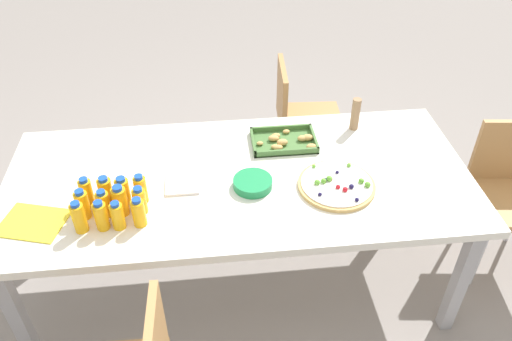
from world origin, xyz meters
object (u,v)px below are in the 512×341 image
object	(u,v)px
juice_bottle_11	(141,189)
paper_folder	(33,223)
chair_end	(511,186)
juice_bottle_4	(83,205)
chair_far_right	(300,115)
fruit_pizza	(337,185)
party_table	(239,186)
napkin_stack	(182,184)
juice_bottle_8	(87,193)
juice_bottle_5	(104,204)
snack_tray	(285,141)
cardboard_tube	(355,114)
juice_bottle_7	(140,201)
juice_bottle_10	(123,191)
juice_bottle_1	(101,216)
juice_bottle_0	(79,217)
juice_bottle_2	(118,216)
juice_bottle_9	(106,191)
plate_stack	(253,183)
juice_bottle_3	(139,213)

from	to	relation	value
juice_bottle_11	paper_folder	distance (m)	0.46
chair_end	juice_bottle_4	distance (m)	2.12
chair_far_right	fruit_pizza	xyz separation A→B (m)	(-0.02, -0.98, 0.25)
juice_bottle_11	party_table	bearing A→B (deg)	15.70
juice_bottle_11	napkin_stack	world-z (taller)	juice_bottle_11
chair_end	paper_folder	size ratio (longest dim) A/B	3.19
juice_bottle_8	juice_bottle_11	size ratio (longest dim) A/B	1.03
juice_bottle_5	napkin_stack	distance (m)	0.36
juice_bottle_11	snack_tray	size ratio (longest dim) A/B	0.44
juice_bottle_4	cardboard_tube	size ratio (longest dim) A/B	0.81
juice_bottle_7	snack_tray	xyz separation A→B (m)	(0.68, 0.42, -0.05)
juice_bottle_8	juice_bottle_10	distance (m)	0.15
juice_bottle_1	napkin_stack	world-z (taller)	juice_bottle_1
juice_bottle_7	juice_bottle_10	bearing A→B (deg)	137.40
juice_bottle_0	juice_bottle_1	distance (m)	0.09
juice_bottle_2	juice_bottle_5	xyz separation A→B (m)	(-0.06, 0.08, -0.00)
fruit_pizza	juice_bottle_1	bearing A→B (deg)	-171.75
juice_bottle_1	juice_bottle_11	world-z (taller)	same
juice_bottle_1	juice_bottle_4	size ratio (longest dim) A/B	0.99
juice_bottle_9	juice_bottle_10	bearing A→B (deg)	-0.55
paper_folder	juice_bottle_7	bearing A→B (deg)	2.72
juice_bottle_11	paper_folder	xyz separation A→B (m)	(-0.44, -0.09, -0.06)
cardboard_tube	party_table	bearing A→B (deg)	-152.34
paper_folder	juice_bottle_5	bearing A→B (deg)	3.30
napkin_stack	paper_folder	size ratio (longest dim) A/B	0.58
juice_bottle_9	plate_stack	distance (m)	0.64
juice_bottle_7	juice_bottle_9	size ratio (longest dim) A/B	0.93
chair_end	juice_bottle_9	bearing A→B (deg)	11.39
juice_bottle_5	cardboard_tube	xyz separation A→B (m)	(1.20, 0.52, 0.03)
fruit_pizza	paper_folder	bearing A→B (deg)	-176.12
juice_bottle_2	juice_bottle_7	size ratio (longest dim) A/B	1.01
chair_far_right	juice_bottle_4	bearing A→B (deg)	-43.16
party_table	chair_end	distance (m)	1.44
juice_bottle_7	fruit_pizza	world-z (taller)	juice_bottle_7
juice_bottle_3	juice_bottle_7	world-z (taller)	juice_bottle_3
juice_bottle_0	juice_bottle_5	distance (m)	0.12
juice_bottle_11	plate_stack	size ratio (longest dim) A/B	0.80
juice_bottle_4	fruit_pizza	size ratio (longest dim) A/B	0.41
juice_bottle_4	napkin_stack	distance (m)	0.44
juice_bottle_0	juice_bottle_3	size ratio (longest dim) A/B	1.08
fruit_pizza	cardboard_tube	size ratio (longest dim) A/B	1.98
juice_bottle_4	juice_bottle_5	xyz separation A→B (m)	(0.08, -0.00, -0.00)
juice_bottle_2	cardboard_tube	world-z (taller)	cardboard_tube
juice_bottle_4	juice_bottle_8	bearing A→B (deg)	85.18
juice_bottle_0	juice_bottle_2	xyz separation A→B (m)	(0.15, 0.00, -0.01)
juice_bottle_4	paper_folder	world-z (taller)	juice_bottle_4
juice_bottle_10	napkin_stack	world-z (taller)	juice_bottle_10
chair_end	paper_folder	bearing A→B (deg)	13.02
juice_bottle_8	juice_bottle_0	bearing A→B (deg)	-92.91
chair_end	plate_stack	distance (m)	1.40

